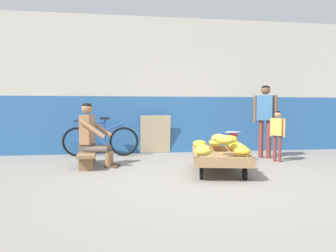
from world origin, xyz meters
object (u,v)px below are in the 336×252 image
object	(u,v)px
banana_cart	(219,158)
bicycle_near_left	(100,140)
plastic_crate	(233,154)
sign_board	(155,134)
customer_adult	(265,113)
weighing_scale	(233,139)
shopping_bag	(245,158)
customer_child	(278,130)
low_bench	(88,155)
vendor_seated	(92,135)

from	to	relation	value
banana_cart	bicycle_near_left	size ratio (longest dim) A/B	0.95
plastic_crate	sign_board	bearing A→B (deg)	135.28
sign_board	banana_cart	bearing A→B (deg)	-71.19
customer_adult	banana_cart	bearing A→B (deg)	-136.87
plastic_crate	sign_board	xyz separation A→B (m)	(-1.39, 1.37, 0.29)
weighing_scale	plastic_crate	bearing A→B (deg)	90.00
bicycle_near_left	sign_board	xyz separation A→B (m)	(1.25, 0.27, 0.09)
shopping_bag	customer_child	bearing A→B (deg)	13.91
banana_cart	low_bench	bearing A→B (deg)	158.69
low_bench	sign_board	xyz separation A→B (m)	(1.38, 1.50, 0.24)
vendor_seated	customer_child	world-z (taller)	vendor_seated
banana_cart	customer_child	distance (m)	1.72
plastic_crate	shopping_bag	bearing A→B (deg)	-69.46
weighing_scale	bicycle_near_left	world-z (taller)	bicycle_near_left
sign_board	shopping_bag	world-z (taller)	sign_board
banana_cart	low_bench	distance (m)	2.34
vendor_seated	customer_child	bearing A→B (deg)	0.23
low_bench	sign_board	bearing A→B (deg)	47.42
customer_adult	bicycle_near_left	bearing A→B (deg)	167.69
weighing_scale	bicycle_near_left	xyz separation A→B (m)	(-2.63, 1.10, -0.10)
banana_cart	weighing_scale	xyz separation A→B (m)	(0.59, 0.98, 0.21)
customer_adult	weighing_scale	bearing A→B (deg)	-157.38
banana_cart	sign_board	xyz separation A→B (m)	(-0.80, 2.36, 0.20)
bicycle_near_left	customer_child	xyz separation A→B (m)	(3.50, -1.24, 0.27)
vendor_seated	sign_board	xyz separation A→B (m)	(1.30, 1.52, -0.12)
vendor_seated	weighing_scale	world-z (taller)	vendor_seated
customer_child	low_bench	bearing A→B (deg)	179.90
customer_adult	customer_child	xyz separation A→B (m)	(0.03, -0.48, -0.33)
low_bench	customer_adult	xyz separation A→B (m)	(3.60, 0.47, 0.75)
banana_cart	sign_board	distance (m)	2.50
sign_board	customer_child	world-z (taller)	customer_child
plastic_crate	customer_adult	distance (m)	1.20
low_bench	bicycle_near_left	world-z (taller)	bicycle_near_left
plastic_crate	bicycle_near_left	distance (m)	2.86
weighing_scale	customer_child	size ratio (longest dim) A/B	0.30
low_bench	customer_child	bearing A→B (deg)	-0.10
low_bench	shopping_bag	bearing A→B (deg)	-3.77
shopping_bag	sign_board	bearing A→B (deg)	131.67
banana_cart	weighing_scale	bearing A→B (deg)	59.13
vendor_seated	customer_adult	xyz separation A→B (m)	(3.51, 0.49, 0.38)
plastic_crate	customer_adult	bearing A→B (deg)	22.56
weighing_scale	customer_adult	distance (m)	1.03
sign_board	shopping_bag	xyz separation A→B (m)	(1.51, -1.69, -0.32)
banana_cart	plastic_crate	size ratio (longest dim) A/B	4.38
low_bench	vendor_seated	xyz separation A→B (m)	(0.09, -0.02, 0.37)
customer_child	banana_cart	bearing A→B (deg)	-149.71
plastic_crate	customer_child	distance (m)	0.99
plastic_crate	customer_child	bearing A→B (deg)	-8.92
customer_adult	customer_child	size ratio (longest dim) A/B	1.53
weighing_scale	low_bench	bearing A→B (deg)	-177.36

